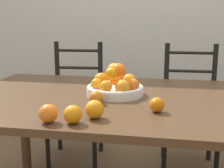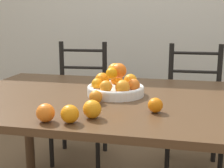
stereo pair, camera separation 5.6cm
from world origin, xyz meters
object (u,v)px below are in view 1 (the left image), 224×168
(chair_left, at_px, (76,105))
(chair_right, at_px, (190,111))
(orange_loose_0, at_px, (73,114))
(orange_loose_1, at_px, (48,113))
(fruit_bowl, at_px, (115,86))
(orange_loose_4, at_px, (96,97))
(orange_loose_3, at_px, (95,109))
(orange_loose_2, at_px, (157,105))

(chair_left, distance_m, chair_right, 0.93)
(orange_loose_0, height_order, orange_loose_1, orange_loose_1)
(fruit_bowl, distance_m, orange_loose_0, 0.50)
(orange_loose_0, height_order, chair_right, chair_right)
(orange_loose_4, bearing_deg, orange_loose_0, -94.91)
(chair_right, bearing_deg, orange_loose_0, -114.92)
(orange_loose_3, height_order, chair_left, chair_left)
(orange_loose_2, distance_m, orange_loose_3, 0.29)
(orange_loose_0, height_order, orange_loose_2, orange_loose_0)
(orange_loose_3, bearing_deg, chair_right, 68.04)
(orange_loose_2, bearing_deg, orange_loose_3, -151.85)
(chair_right, bearing_deg, orange_loose_2, -103.34)
(orange_loose_1, distance_m, orange_loose_2, 0.49)
(orange_loose_2, height_order, chair_left, chair_left)
(chair_right, bearing_deg, orange_loose_4, -119.99)
(orange_loose_2, height_order, orange_loose_3, orange_loose_3)
(orange_loose_1, relative_size, orange_loose_3, 0.97)
(orange_loose_2, relative_size, chair_right, 0.07)
(orange_loose_2, bearing_deg, orange_loose_0, -146.73)
(fruit_bowl, bearing_deg, orange_loose_4, -108.20)
(orange_loose_3, bearing_deg, fruit_bowl, 87.69)
(orange_loose_4, xyz_separation_m, chair_right, (0.53, 0.97, -0.34))
(orange_loose_2, xyz_separation_m, chair_right, (0.22, 1.05, -0.34))
(orange_loose_3, distance_m, chair_right, 1.33)
(orange_loose_0, bearing_deg, orange_loose_1, -174.87)
(fruit_bowl, xyz_separation_m, orange_loose_3, (-0.02, -0.42, -0.01))
(orange_loose_1, bearing_deg, chair_left, 102.26)
(fruit_bowl, xyz_separation_m, chair_right, (0.46, 0.78, -0.36))
(orange_loose_0, distance_m, orange_loose_2, 0.39)
(fruit_bowl, relative_size, orange_loose_0, 4.13)
(orange_loose_3, bearing_deg, orange_loose_0, -132.60)
(orange_loose_0, height_order, orange_loose_4, orange_loose_0)
(orange_loose_0, distance_m, orange_loose_3, 0.11)
(orange_loose_4, height_order, chair_left, chair_left)
(fruit_bowl, xyz_separation_m, chair_left, (-0.47, 0.78, -0.36))
(chair_left, bearing_deg, orange_loose_0, -77.94)
(fruit_bowl, distance_m, orange_loose_3, 0.42)
(orange_loose_0, relative_size, orange_loose_4, 1.14)
(orange_loose_1, distance_m, orange_loose_3, 0.20)
(orange_loose_3, relative_size, chair_left, 0.08)
(orange_loose_2, distance_m, chair_left, 1.32)
(orange_loose_0, xyz_separation_m, orange_loose_2, (0.33, 0.22, -0.00))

